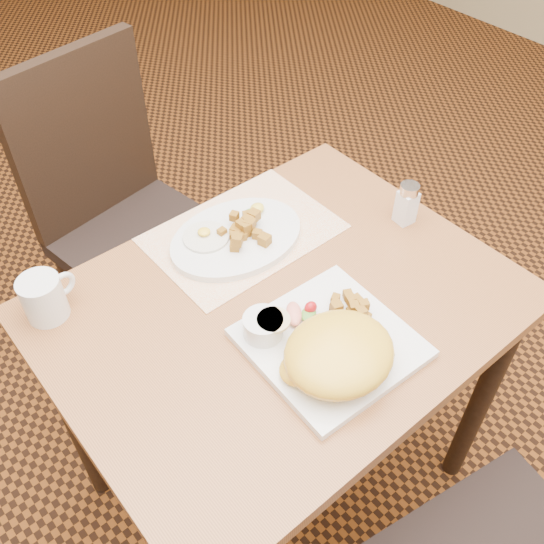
% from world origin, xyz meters
% --- Properties ---
extents(ground, '(8.00, 8.00, 0.00)m').
position_xyz_m(ground, '(0.00, 0.00, 0.00)').
color(ground, black).
rests_on(ground, ground).
extents(table, '(0.90, 0.70, 0.75)m').
position_xyz_m(table, '(0.00, 0.00, 0.64)').
color(table, '#9C5D30').
rests_on(table, ground).
extents(chair_far, '(0.48, 0.49, 0.97)m').
position_xyz_m(chair_far, '(0.00, 0.71, 0.54)').
color(chair_far, black).
rests_on(chair_far, ground).
extents(placemat, '(0.40, 0.28, 0.00)m').
position_xyz_m(placemat, '(0.07, 0.21, 0.75)').
color(placemat, white).
rests_on(placemat, table).
extents(plate_square, '(0.29, 0.29, 0.02)m').
position_xyz_m(plate_square, '(-0.00, -0.14, 0.76)').
color(plate_square, silver).
rests_on(plate_square, table).
extents(plate_oval, '(0.32, 0.24, 0.02)m').
position_xyz_m(plate_oval, '(0.04, 0.20, 0.76)').
color(plate_oval, silver).
rests_on(plate_oval, placemat).
extents(hollandaise_mound, '(0.20, 0.18, 0.07)m').
position_xyz_m(hollandaise_mound, '(-0.03, -0.19, 0.80)').
color(hollandaise_mound, yellow).
rests_on(hollandaise_mound, plate_square).
extents(ramekin, '(0.08, 0.08, 0.04)m').
position_xyz_m(ramekin, '(-0.08, -0.05, 0.79)').
color(ramekin, silver).
rests_on(ramekin, plate_square).
extents(garnish_sq, '(0.08, 0.07, 0.03)m').
position_xyz_m(garnish_sq, '(-0.00, -0.06, 0.78)').
color(garnish_sq, '#387223').
rests_on(garnish_sq, plate_square).
extents(fried_egg, '(0.10, 0.10, 0.02)m').
position_xyz_m(fried_egg, '(-0.02, 0.23, 0.77)').
color(fried_egg, white).
rests_on(fried_egg, plate_oval).
extents(garnish_ov, '(0.06, 0.04, 0.02)m').
position_xyz_m(garnish_ov, '(0.12, 0.23, 0.78)').
color(garnish_ov, '#387223').
rests_on(garnish_ov, plate_oval).
extents(salt_shaker, '(0.05, 0.05, 0.10)m').
position_xyz_m(salt_shaker, '(0.37, 0.01, 0.80)').
color(salt_shaker, white).
rests_on(salt_shaker, table).
extents(coffee_mug, '(0.11, 0.08, 0.09)m').
position_xyz_m(coffee_mug, '(-0.37, 0.27, 0.80)').
color(coffee_mug, silver).
rests_on(coffee_mug, table).
extents(home_fries_sq, '(0.08, 0.09, 0.03)m').
position_xyz_m(home_fries_sq, '(0.07, -0.12, 0.78)').
color(home_fries_sq, '#A56D1A').
rests_on(home_fries_sq, plate_square).
extents(home_fries_ov, '(0.11, 0.12, 0.04)m').
position_xyz_m(home_fries_ov, '(0.05, 0.19, 0.79)').
color(home_fries_ov, '#A56D1A').
rests_on(home_fries_ov, plate_oval).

